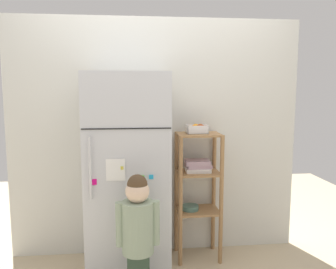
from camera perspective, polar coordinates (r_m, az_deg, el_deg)
name	(u,v)px	position (r m, az deg, el deg)	size (l,w,h in m)	color
ground_plane	(159,267)	(3.13, -1.47, -21.39)	(6.00, 6.00, 0.00)	tan
kitchen_wall_back	(156,138)	(3.11, -2.04, -0.59)	(2.63, 0.03, 2.15)	silver
refrigerator	(128,174)	(2.84, -6.74, -6.59)	(0.66, 0.62, 1.65)	silver
child_standing	(138,227)	(2.44, -5.09, -15.17)	(0.30, 0.22, 0.94)	#334837
pantry_shelf_unit	(198,182)	(3.06, 4.98, -7.90)	(0.39, 0.31, 1.14)	#9E7247
fruit_bin	(198,129)	(2.97, 4.98, 0.95)	(0.18, 0.15, 0.08)	white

